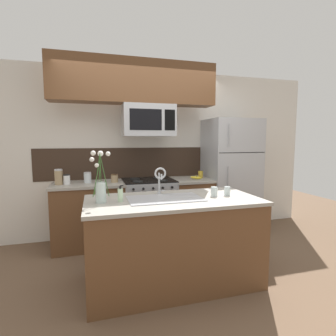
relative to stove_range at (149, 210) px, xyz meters
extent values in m
plane|color=brown|center=(0.00, -0.90, -0.46)|extent=(10.00, 10.00, 0.00)
cube|color=silver|center=(0.30, 0.38, 0.84)|extent=(5.20, 0.10, 2.60)
cube|color=#332319|center=(0.00, 0.32, 0.69)|extent=(3.28, 0.01, 0.48)
cube|color=brown|center=(-0.86, 0.00, -0.02)|extent=(0.96, 0.62, 0.88)
cube|color=#9E998E|center=(-0.86, 0.00, 0.43)|extent=(0.99, 0.65, 0.03)
cube|color=brown|center=(0.67, 0.00, -0.02)|extent=(0.59, 0.62, 0.88)
cube|color=#9E998E|center=(0.67, 0.00, 0.43)|extent=(0.62, 0.65, 0.03)
cube|color=#A8AAAF|center=(0.00, 0.00, -0.01)|extent=(0.76, 0.62, 0.91)
cube|color=black|center=(0.00, 0.00, 0.45)|extent=(0.76, 0.62, 0.01)
cylinder|color=black|center=(-0.18, -0.14, 0.46)|extent=(0.15, 0.15, 0.01)
cylinder|color=black|center=(0.18, -0.14, 0.46)|extent=(0.15, 0.15, 0.01)
cylinder|color=black|center=(-0.18, 0.14, 0.46)|extent=(0.15, 0.15, 0.01)
cylinder|color=black|center=(0.18, 0.14, 0.46)|extent=(0.15, 0.15, 0.01)
cylinder|color=black|center=(-0.27, -0.32, 0.39)|extent=(0.03, 0.02, 0.03)
cylinder|color=black|center=(-0.14, -0.32, 0.39)|extent=(0.03, 0.02, 0.03)
cylinder|color=black|center=(0.00, -0.32, 0.39)|extent=(0.03, 0.02, 0.03)
cylinder|color=black|center=(0.14, -0.32, 0.39)|extent=(0.03, 0.02, 0.03)
cylinder|color=black|center=(0.27, -0.32, 0.39)|extent=(0.03, 0.02, 0.03)
cube|color=#A8AAAF|center=(0.00, -0.02, 1.33)|extent=(0.74, 0.40, 0.45)
cube|color=black|center=(-0.07, -0.22, 1.33)|extent=(0.45, 0.00, 0.29)
cube|color=black|center=(0.27, -0.22, 1.33)|extent=(0.15, 0.00, 0.29)
cube|color=brown|center=(-0.19, -0.05, 1.86)|extent=(2.31, 0.34, 0.60)
cube|color=#A8AAAF|center=(1.36, 0.02, 0.46)|extent=(0.80, 0.72, 1.84)
cube|color=black|center=(1.36, -0.34, 0.86)|extent=(0.77, 0.00, 0.01)
cylinder|color=#99999E|center=(1.13, -0.36, 1.12)|extent=(0.01, 0.01, 0.33)
cylinder|color=#99999E|center=(1.13, -0.36, 0.31)|extent=(0.01, 0.01, 0.70)
cylinder|color=#997F5B|center=(-1.24, -0.03, 0.54)|extent=(0.10, 0.10, 0.19)
cylinder|color=#B2B2B7|center=(-1.24, -0.03, 0.65)|extent=(0.10, 0.10, 0.02)
cylinder|color=silver|center=(-1.14, -0.04, 0.51)|extent=(0.09, 0.09, 0.12)
cylinder|color=black|center=(-1.14, -0.04, 0.58)|extent=(0.08, 0.08, 0.01)
cylinder|color=silver|center=(-0.87, 0.03, 0.52)|extent=(0.10, 0.10, 0.14)
cylinder|color=#B2B2B7|center=(-0.87, 0.03, 0.59)|extent=(0.10, 0.10, 0.02)
cylinder|color=#997F5B|center=(-0.50, -0.02, 0.50)|extent=(0.10, 0.10, 0.11)
cylinder|color=#4C331E|center=(-0.50, -0.02, 0.56)|extent=(0.10, 0.10, 0.01)
ellipsoid|color=yellow|center=(0.73, -0.07, 0.47)|extent=(0.17, 0.12, 0.05)
ellipsoid|color=yellow|center=(0.74, -0.05, 0.47)|extent=(0.18, 0.08, 0.06)
ellipsoid|color=yellow|center=(0.74, -0.07, 0.47)|extent=(0.17, 0.04, 0.05)
ellipsoid|color=yellow|center=(0.75, -0.05, 0.47)|extent=(0.18, 0.08, 0.07)
ellipsoid|color=yellow|center=(0.75, -0.07, 0.47)|extent=(0.16, 0.12, 0.05)
cylinder|color=brown|center=(0.74, -0.06, 0.50)|extent=(0.02, 0.02, 0.03)
cylinder|color=gold|center=(0.86, 0.05, 0.50)|extent=(0.08, 0.08, 0.11)
cube|color=brown|center=(0.01, -1.25, -0.02)|extent=(1.75, 0.85, 0.88)
cube|color=#9E998E|center=(0.01, -1.25, 0.43)|extent=(1.78, 0.88, 0.03)
cube|color=#ADAFB5|center=(-0.08, -1.25, 0.45)|extent=(0.76, 0.44, 0.01)
cube|color=#ADAFB5|center=(-0.25, -1.25, 0.37)|extent=(0.30, 0.33, 0.15)
cube|color=#ADAFB5|center=(0.09, -1.25, 0.37)|extent=(0.30, 0.33, 0.15)
cylinder|color=#B7BABF|center=(-0.08, -0.99, 0.46)|extent=(0.04, 0.04, 0.02)
cylinder|color=#B7BABF|center=(-0.08, -0.99, 0.58)|extent=(0.02, 0.02, 0.22)
torus|color=#B7BABF|center=(-0.08, -1.04, 0.69)|extent=(0.13, 0.02, 0.13)
cylinder|color=#B7BABF|center=(-0.08, -1.10, 0.66)|extent=(0.02, 0.02, 0.06)
cube|color=#B7BABF|center=(-0.04, -0.99, 0.48)|extent=(0.07, 0.01, 0.01)
cylinder|color=beige|center=(-0.53, -1.25, 0.51)|extent=(0.05, 0.05, 0.13)
cylinder|color=black|center=(-0.53, -1.25, 0.59)|extent=(0.02, 0.02, 0.02)
cube|color=black|center=(-0.52, -1.25, 0.61)|extent=(0.03, 0.01, 0.01)
cylinder|color=silver|center=(0.46, -1.27, 0.50)|extent=(0.07, 0.07, 0.10)
cylinder|color=silver|center=(0.62, -1.27, 0.50)|extent=(0.07, 0.07, 0.10)
cylinder|color=silver|center=(-0.72, -1.23, 0.55)|extent=(0.10, 0.10, 0.20)
cylinder|color=silver|center=(-0.72, -1.23, 0.48)|extent=(0.09, 0.09, 0.06)
cylinder|color=#386B2D|center=(-0.74, -1.23, 0.66)|extent=(0.04, 0.01, 0.30)
sphere|color=white|center=(-0.75, -1.23, 0.81)|extent=(0.04, 0.04, 0.04)
cylinder|color=#386B2D|center=(-0.76, -1.25, 0.69)|extent=(0.08, 0.04, 0.36)
sphere|color=white|center=(-0.79, -1.27, 0.87)|extent=(0.04, 0.04, 0.04)
cylinder|color=#386B2D|center=(-0.68, -1.25, 0.72)|extent=(0.08, 0.04, 0.41)
sphere|color=white|center=(-0.64, -1.26, 0.92)|extent=(0.04, 0.04, 0.04)
cylinder|color=#386B2D|center=(-0.75, -1.20, 0.72)|extent=(0.07, 0.06, 0.41)
sphere|color=white|center=(-0.78, -1.18, 0.93)|extent=(0.05, 0.05, 0.05)
cylinder|color=#386B2D|center=(-0.72, -1.21, 0.71)|extent=(0.01, 0.05, 0.41)
sphere|color=white|center=(-0.71, -1.19, 0.92)|extent=(0.06, 0.06, 0.06)
camera|label=1|loc=(-0.77, -3.81, 1.06)|focal=28.00mm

